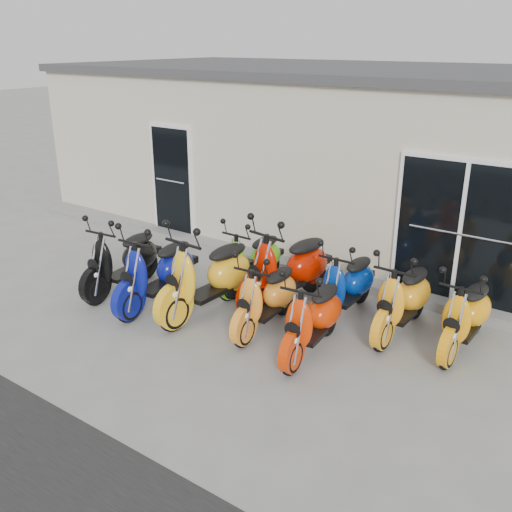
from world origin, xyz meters
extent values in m
plane|color=gray|center=(0.00, 0.00, 0.00)|extent=(80.00, 80.00, 0.00)
cube|color=beige|center=(0.00, 5.20, 1.60)|extent=(14.00, 6.00, 3.20)
cube|color=#3F3F42|center=(0.00, 5.20, 3.28)|extent=(14.20, 6.20, 0.16)
cube|color=gray|center=(0.00, 2.02, 0.07)|extent=(14.00, 0.40, 0.15)
cube|color=black|center=(-3.20, 2.17, 1.26)|extent=(1.07, 0.08, 2.22)
cube|color=black|center=(2.60, 2.17, 1.26)|extent=(2.02, 0.08, 2.22)
camera|label=1|loc=(4.76, -6.10, 3.89)|focal=40.00mm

